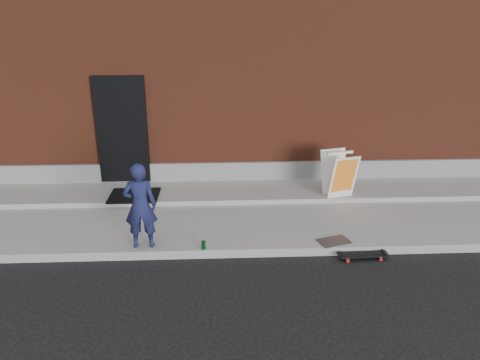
{
  "coord_description": "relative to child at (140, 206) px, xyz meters",
  "views": [
    {
      "loc": [
        -0.57,
        -6.65,
        3.84
      ],
      "look_at": [
        -0.23,
        0.8,
        1.05
      ],
      "focal_mm": 35.0,
      "sensor_mm": 36.0,
      "label": 1
    }
  ],
  "objects": [
    {
      "name": "building",
      "position": [
        1.84,
        6.79,
        1.63
      ],
      "size": [
        20.0,
        8.1,
        5.0
      ],
      "color": "brown",
      "rests_on": "ground"
    },
    {
      "name": "skateboard",
      "position": [
        3.55,
        -0.32,
        -0.79
      ],
      "size": [
        0.79,
        0.23,
        0.09
      ],
      "color": "red",
      "rests_on": "ground"
    },
    {
      "name": "sidewalk",
      "position": [
        1.84,
        1.3,
        -0.79
      ],
      "size": [
        20.0,
        3.0,
        0.15
      ],
      "primitive_type": "cube",
      "color": "gray",
      "rests_on": "ground"
    },
    {
      "name": "utility_plate",
      "position": [
        3.15,
        0.0,
        -0.71
      ],
      "size": [
        0.59,
        0.47,
        0.02
      ],
      "primitive_type": "cube",
      "rotation": [
        0.0,
        0.0,
        0.31
      ],
      "color": "#4A4B4F",
      "rests_on": "sidewalk"
    },
    {
      "name": "doormat",
      "position": [
        -0.46,
        1.91,
        -0.6
      ],
      "size": [
        0.98,
        0.79,
        0.03
      ],
      "primitive_type": "cube",
      "rotation": [
        0.0,
        0.0,
        -0.0
      ],
      "color": "black",
      "rests_on": "apron"
    },
    {
      "name": "ground",
      "position": [
        1.84,
        -0.2,
        -0.86
      ],
      "size": [
        80.0,
        80.0,
        0.0
      ],
      "primitive_type": "plane",
      "color": "black",
      "rests_on": "ground"
    },
    {
      "name": "apron",
      "position": [
        1.84,
        2.2,
        -0.66
      ],
      "size": [
        20.0,
        1.2,
        0.1
      ],
      "primitive_type": "cube",
      "color": "gray",
      "rests_on": "sidewalk"
    },
    {
      "name": "soda_can",
      "position": [
        0.99,
        -0.15,
        -0.64
      ],
      "size": [
        0.09,
        0.09,
        0.14
      ],
      "primitive_type": "cylinder",
      "rotation": [
        0.0,
        0.0,
        0.22
      ],
      "color": "#1C8C32",
      "rests_on": "sidewalk"
    },
    {
      "name": "pizza_sign",
      "position": [
        3.64,
        1.78,
        -0.16
      ],
      "size": [
        0.69,
        0.76,
        0.91
      ],
      "color": "white",
      "rests_on": "apron"
    },
    {
      "name": "child",
      "position": [
        0.0,
        0.0,
        0.0
      ],
      "size": [
        0.54,
        0.37,
        1.43
      ],
      "primitive_type": "imported",
      "rotation": [
        0.0,
        0.0,
        3.2
      ],
      "color": "#181C44",
      "rests_on": "sidewalk"
    }
  ]
}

